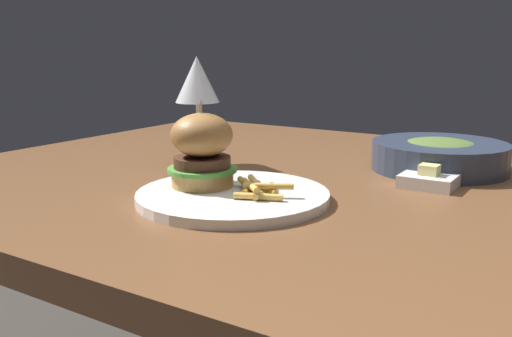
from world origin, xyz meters
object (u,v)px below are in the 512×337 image
object	(u,v)px
main_plate	(233,196)
wine_glass	(197,83)
soup_bowl	(439,155)
burger_sandwich	(202,150)
butter_dish	(429,180)

from	to	relation	value
main_plate	wine_glass	world-z (taller)	wine_glass
wine_glass	soup_bowl	distance (m)	0.45
burger_sandwich	butter_dish	xyz separation A→B (m)	(0.27, 0.23, -0.06)
wine_glass	soup_bowl	bearing A→B (deg)	24.07
butter_dish	soup_bowl	bearing A→B (deg)	98.56
burger_sandwich	wine_glass	world-z (taller)	wine_glass
main_plate	burger_sandwich	distance (m)	0.08
burger_sandwich	wine_glass	xyz separation A→B (m)	(-0.15, 0.18, 0.08)
main_plate	soup_bowl	world-z (taller)	soup_bowl
main_plate	burger_sandwich	bearing A→B (deg)	177.57
main_plate	soup_bowl	bearing A→B (deg)	61.98
burger_sandwich	wine_glass	bearing A→B (deg)	129.51
main_plate	butter_dish	xyz separation A→B (m)	(0.21, 0.23, 0.00)
wine_glass	main_plate	bearing A→B (deg)	-41.82
burger_sandwich	main_plate	bearing A→B (deg)	-2.43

